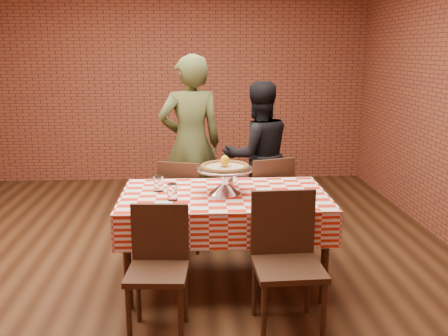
{
  "coord_description": "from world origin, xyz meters",
  "views": [
    {
      "loc": [
        0.27,
        -4.22,
        1.87
      ],
      "look_at": [
        0.51,
        -0.31,
        0.94
      ],
      "focal_mm": 39.93,
      "sensor_mm": 36.0,
      "label": 1
    }
  ],
  "objects": [
    {
      "name": "pizza_stand",
      "position": [
        0.51,
        -0.41,
        0.86
      ],
      "size": [
        0.46,
        0.46,
        0.2
      ],
      "primitive_type": null,
      "rotation": [
        0.0,
        0.0,
        0.02
      ],
      "color": "silver",
      "rests_on": "tablecloth"
    },
    {
      "name": "side_plate",
      "position": [
        1.01,
        -0.5,
        0.76
      ],
      "size": [
        0.14,
        0.14,
        0.01
      ],
      "primitive_type": "cylinder",
      "rotation": [
        0.0,
        0.0,
        -0.01
      ],
      "color": "white",
      "rests_on": "tablecloth"
    },
    {
      "name": "ground",
      "position": [
        0.0,
        0.0,
        0.0
      ],
      "size": [
        6.0,
        6.0,
        0.0
      ],
      "primitive_type": "plane",
      "color": "black",
      "rests_on": "ground"
    },
    {
      "name": "back_wall",
      "position": [
        0.0,
        3.0,
        1.45
      ],
      "size": [
        5.5,
        0.0,
        5.5
      ],
      "primitive_type": "plane",
      "rotation": [
        1.57,
        0.0,
        0.0
      ],
      "color": "brown",
      "rests_on": "ground"
    },
    {
      "name": "pizza",
      "position": [
        0.51,
        -0.41,
        0.97
      ],
      "size": [
        0.4,
        0.4,
        0.03
      ],
      "primitive_type": "cylinder",
      "rotation": [
        0.0,
        0.0,
        0.02
      ],
      "color": "#CEBC8F",
      "rests_on": "pizza_stand"
    },
    {
      "name": "chair_near_left",
      "position": [
        0.02,
        -1.19,
        0.43
      ],
      "size": [
        0.42,
        0.42,
        0.87
      ],
      "primitive_type": null,
      "rotation": [
        0.0,
        0.0,
        -0.08
      ],
      "color": "#442A19",
      "rests_on": "ground"
    },
    {
      "name": "sweetener_packet_b",
      "position": [
        1.14,
        -0.57,
        0.76
      ],
      "size": [
        0.06,
        0.04,
        0.0
      ],
      "primitive_type": "cube",
      "rotation": [
        0.0,
        0.0,
        0.22
      ],
      "color": "white",
      "rests_on": "tablecloth"
    },
    {
      "name": "chair_near_right",
      "position": [
        0.89,
        -1.17,
        0.47
      ],
      "size": [
        0.47,
        0.47,
        0.93
      ],
      "primitive_type": null,
      "rotation": [
        0.0,
        0.0,
        0.03
      ],
      "color": "#442A19",
      "rests_on": "ground"
    },
    {
      "name": "diner_olive",
      "position": [
        0.24,
        0.9,
        0.92
      ],
      "size": [
        0.75,
        0.57,
        1.83
      ],
      "primitive_type": "imported",
      "rotation": [
        0.0,
        0.0,
        3.36
      ],
      "color": "#485128",
      "rests_on": "ground"
    },
    {
      "name": "chair_far_left",
      "position": [
        0.18,
        0.37,
        0.44
      ],
      "size": [
        0.5,
        0.5,
        0.88
      ],
      "primitive_type": null,
      "rotation": [
        0.0,
        0.0,
        2.84
      ],
      "color": "#442A19",
      "rests_on": "ground"
    },
    {
      "name": "table",
      "position": [
        0.51,
        -0.42,
        0.38
      ],
      "size": [
        1.62,
        0.98,
        0.75
      ],
      "primitive_type": "cube",
      "rotation": [
        0.0,
        0.0,
        -0.01
      ],
      "color": "#442A19",
      "rests_on": "ground"
    },
    {
      "name": "lemon",
      "position": [
        0.51,
        -0.41,
        1.02
      ],
      "size": [
        0.07,
        0.07,
        0.09
      ],
      "primitive_type": "ellipsoid",
      "rotation": [
        0.0,
        0.0,
        0.02
      ],
      "color": "yellow",
      "rests_on": "pizza"
    },
    {
      "name": "chair_far_right",
      "position": [
        0.94,
        0.35,
        0.45
      ],
      "size": [
        0.53,
        0.53,
        0.9
      ],
      "primitive_type": null,
      "rotation": [
        0.0,
        0.0,
        3.46
      ],
      "color": "#442A19",
      "rests_on": "ground"
    },
    {
      "name": "diner_black",
      "position": [
        0.95,
        0.9,
        0.78
      ],
      "size": [
        0.87,
        0.74,
        1.56
      ],
      "primitive_type": "imported",
      "rotation": [
        0.0,
        0.0,
        3.36
      ],
      "color": "black",
      "rests_on": "ground"
    },
    {
      "name": "sweetener_packet_a",
      "position": [
        1.09,
        -0.63,
        0.76
      ],
      "size": [
        0.06,
        0.05,
        0.0
      ],
      "primitive_type": "cube",
      "rotation": [
        0.0,
        0.0,
        0.28
      ],
      "color": "white",
      "rests_on": "tablecloth"
    },
    {
      "name": "condiment_caddy",
      "position": [
        0.57,
        -0.15,
        0.82
      ],
      "size": [
        0.12,
        0.11,
        0.13
      ],
      "primitive_type": "cube",
      "rotation": [
        0.0,
        0.0,
        -0.43
      ],
      "color": "silver",
      "rests_on": "tablecloth"
    },
    {
      "name": "water_glass_right",
      "position": [
        -0.02,
        -0.31,
        0.82
      ],
      "size": [
        0.08,
        0.08,
        0.13
      ],
      "primitive_type": "cylinder",
      "rotation": [
        0.0,
        0.0,
        -0.01
      ],
      "color": "white",
      "rests_on": "tablecloth"
    },
    {
      "name": "water_glass_left",
      "position": [
        0.1,
        -0.57,
        0.82
      ],
      "size": [
        0.08,
        0.08,
        0.13
      ],
      "primitive_type": "cylinder",
      "rotation": [
        0.0,
        0.0,
        -0.01
      ],
      "color": "white",
      "rests_on": "tablecloth"
    },
    {
      "name": "tablecloth",
      "position": [
        0.51,
        -0.42,
        0.62
      ],
      "size": [
        1.66,
        1.02,
        0.28
      ],
      "primitive_type": null,
      "rotation": [
        0.0,
        0.0,
        -0.01
      ],
      "color": "red",
      "rests_on": "table"
    }
  ]
}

